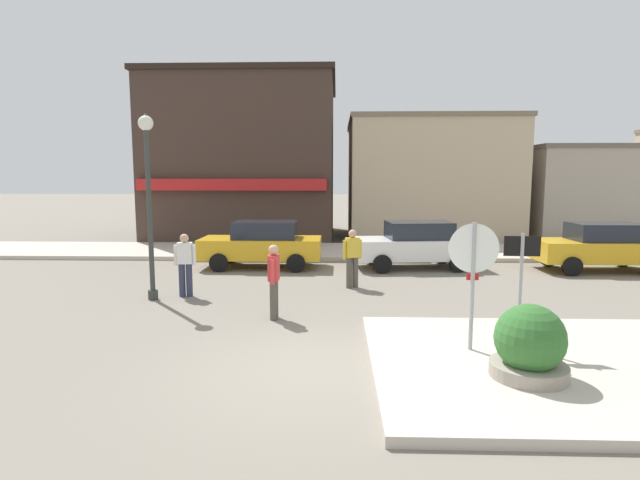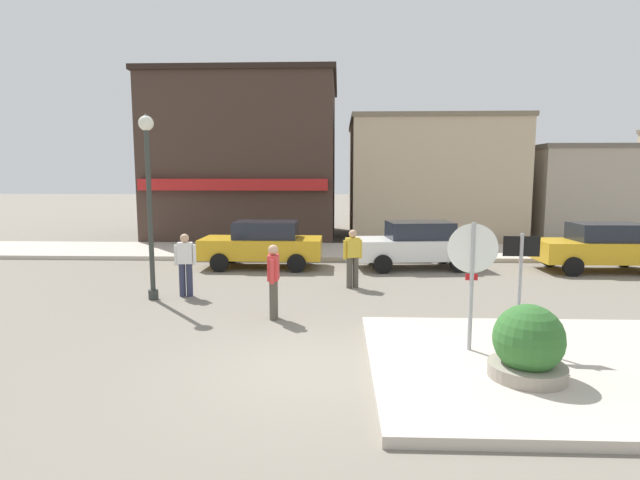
% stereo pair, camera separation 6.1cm
% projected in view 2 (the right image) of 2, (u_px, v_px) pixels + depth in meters
% --- Properties ---
extents(ground_plane, '(160.00, 160.00, 0.00)m').
position_uv_depth(ground_plane, '(316.00, 369.00, 7.92)').
color(ground_plane, gray).
extents(sidewalk_corner, '(6.40, 4.80, 0.15)m').
position_uv_depth(sidewalk_corner, '(573.00, 366.00, 7.84)').
color(sidewalk_corner, beige).
rests_on(sidewalk_corner, ground).
extents(kerb_far, '(80.00, 4.00, 0.15)m').
position_uv_depth(kerb_far, '(330.00, 251.00, 19.95)').
color(kerb_far, beige).
rests_on(kerb_far, ground).
extents(stop_sign, '(0.82, 0.08, 2.30)m').
position_uv_depth(stop_sign, '(472.00, 270.00, 8.22)').
color(stop_sign, '#9E9EA3').
rests_on(stop_sign, ground).
extents(one_way_sign, '(0.60, 0.07, 2.10)m').
position_uv_depth(one_way_sign, '(520.00, 279.00, 8.41)').
color(one_way_sign, '#9E9EA3').
rests_on(one_way_sign, ground).
extents(planter, '(1.10, 1.10, 1.23)m').
position_uv_depth(planter, '(528.00, 350.00, 7.18)').
color(planter, gray).
rests_on(planter, ground).
extents(lamp_post, '(0.36, 0.36, 4.54)m').
position_uv_depth(lamp_post, '(148.00, 180.00, 12.08)').
color(lamp_post, '#333833').
rests_on(lamp_post, ground).
extents(parked_car_nearest, '(4.01, 1.89, 1.56)m').
position_uv_depth(parked_car_nearest, '(263.00, 244.00, 16.73)').
color(parked_car_nearest, gold).
rests_on(parked_car_nearest, ground).
extents(parked_car_second, '(4.16, 2.20, 1.56)m').
position_uv_depth(parked_car_second, '(416.00, 244.00, 16.59)').
color(parked_car_second, white).
rests_on(parked_car_second, ground).
extents(parked_car_third, '(4.01, 1.89, 1.56)m').
position_uv_depth(parked_car_third, '(602.00, 246.00, 16.02)').
color(parked_car_third, gold).
rests_on(parked_car_third, ground).
extents(pedestrian_crossing_near, '(0.55, 0.33, 1.61)m').
position_uv_depth(pedestrian_crossing_near, '(353.00, 257.00, 13.62)').
color(pedestrian_crossing_near, '#4C473D').
rests_on(pedestrian_crossing_near, ground).
extents(pedestrian_crossing_far, '(0.22, 0.55, 1.61)m').
position_uv_depth(pedestrian_crossing_far, '(273.00, 279.00, 10.63)').
color(pedestrian_crossing_far, '#4C473D').
rests_on(pedestrian_crossing_far, ground).
extents(pedestrian_kerb_side, '(0.56, 0.26, 1.61)m').
position_uv_depth(pedestrian_kerb_side, '(185.00, 263.00, 12.65)').
color(pedestrian_kerb_side, '#2D334C').
rests_on(pedestrian_kerb_side, ground).
extents(building_corner_shop, '(8.95, 8.27, 7.83)m').
position_uv_depth(building_corner_shop, '(249.00, 159.00, 25.46)').
color(building_corner_shop, '#3D2D26').
rests_on(building_corner_shop, ground).
extents(building_storefront_left_near, '(7.99, 7.85, 5.84)m').
position_uv_depth(building_storefront_left_near, '(427.00, 179.00, 25.64)').
color(building_storefront_left_near, tan).
rests_on(building_storefront_left_near, ground).
extents(building_storefront_left_mid, '(7.46, 6.50, 4.49)m').
position_uv_depth(building_storefront_left_mid, '(594.00, 193.00, 24.93)').
color(building_storefront_left_mid, '#9E9384').
rests_on(building_storefront_left_mid, ground).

